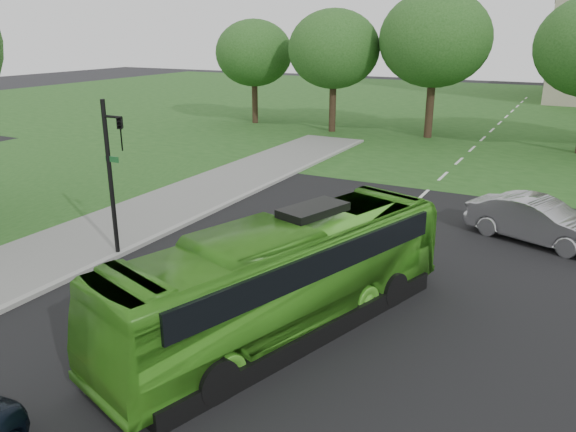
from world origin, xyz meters
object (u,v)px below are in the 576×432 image
object	(u,v)px
bus	(285,277)
tree_park_a	(334,49)
tree_park_f	(254,53)
tree_park_b	(435,39)
traffic_light	(113,168)
sedan	(537,220)

from	to	relation	value
bus	tree_park_a	bearing A→B (deg)	128.96
bus	tree_park_f	bearing A→B (deg)	140.02
tree_park_b	traffic_light	xyz separation A→B (m)	(-3.45, -26.76, -3.59)
tree_park_b	bus	size ratio (longest dim) A/B	0.97
tree_park_f	bus	size ratio (longest dim) A/B	0.80
tree_park_b	sedan	distance (m)	21.50
tree_park_f	traffic_light	size ratio (longest dim) A/B	1.55
traffic_light	sedan	bearing A→B (deg)	8.54
tree_park_f	traffic_light	bearing A→B (deg)	-68.05
tree_park_a	sedan	size ratio (longest dim) A/B	1.80
tree_park_b	traffic_light	distance (m)	27.22
tree_park_b	traffic_light	world-z (taller)	tree_park_b
tree_park_a	tree_park_f	distance (m)	7.28
tree_park_b	tree_park_f	distance (m)	14.26
traffic_light	tree_park_b	bearing A→B (deg)	57.86
tree_park_a	traffic_light	xyz separation A→B (m)	(3.55, -25.86, -2.88)
tree_park_b	bus	bearing A→B (deg)	-82.69
sedan	tree_park_a	bearing A→B (deg)	60.92
bus	sedan	xyz separation A→B (m)	(5.07, 9.65, -0.62)
tree_park_f	sedan	xyz separation A→B (m)	(22.93, -18.71, -4.72)
bus	sedan	bearing A→B (deg)	80.08
tree_park_f	traffic_light	world-z (taller)	tree_park_f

